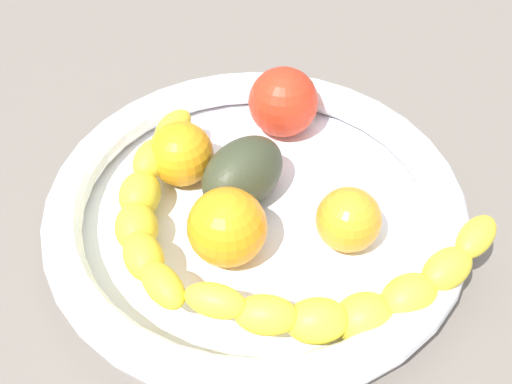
{
  "coord_description": "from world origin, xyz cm",
  "views": [
    {
      "loc": [
        24.37,
        -24.92,
        44.59
      ],
      "look_at": [
        0.0,
        0.0,
        7.75
      ],
      "focal_mm": 41.5,
      "sensor_mm": 36.0,
      "label": 1
    }
  ],
  "objects_px": {
    "banana_draped_right": "(148,205)",
    "avocado_dark": "(243,173)",
    "fruit_bowl": "(256,209)",
    "tomato_red": "(283,102)",
    "orange_mid_left": "(348,220)",
    "banana_draped_left": "(361,298)",
    "orange_front": "(227,227)",
    "orange_mid_right": "(181,154)"
  },
  "relations": [
    {
      "from": "banana_draped_right",
      "to": "orange_front",
      "type": "height_order",
      "value": "orange_front"
    },
    {
      "from": "banana_draped_left",
      "to": "orange_front",
      "type": "height_order",
      "value": "orange_front"
    },
    {
      "from": "avocado_dark",
      "to": "banana_draped_left",
      "type": "bearing_deg",
      "value": -11.68
    },
    {
      "from": "tomato_red",
      "to": "orange_front",
      "type": "bearing_deg",
      "value": -63.1
    },
    {
      "from": "orange_front",
      "to": "banana_draped_left",
      "type": "bearing_deg",
      "value": 11.11
    },
    {
      "from": "orange_front",
      "to": "orange_mid_left",
      "type": "xyz_separation_m",
      "value": [
        0.06,
        0.08,
        -0.01
      ]
    },
    {
      "from": "banana_draped_left",
      "to": "fruit_bowl",
      "type": "bearing_deg",
      "value": 169.93
    },
    {
      "from": "banana_draped_left",
      "to": "banana_draped_right",
      "type": "xyz_separation_m",
      "value": [
        -0.18,
        -0.05,
        -0.0
      ]
    },
    {
      "from": "fruit_bowl",
      "to": "tomato_red",
      "type": "bearing_deg",
      "value": 121.48
    },
    {
      "from": "orange_mid_left",
      "to": "tomato_red",
      "type": "distance_m",
      "value": 0.16
    },
    {
      "from": "banana_draped_left",
      "to": "banana_draped_right",
      "type": "height_order",
      "value": "banana_draped_left"
    },
    {
      "from": "orange_front",
      "to": "orange_mid_right",
      "type": "xyz_separation_m",
      "value": [
        -0.1,
        0.03,
        -0.0
      ]
    },
    {
      "from": "orange_front",
      "to": "tomato_red",
      "type": "xyz_separation_m",
      "value": [
        -0.08,
        0.15,
        0.0
      ]
    },
    {
      "from": "orange_front",
      "to": "tomato_red",
      "type": "bearing_deg",
      "value": 116.9
    },
    {
      "from": "banana_draped_left",
      "to": "tomato_red",
      "type": "distance_m",
      "value": 0.23
    },
    {
      "from": "orange_front",
      "to": "orange_mid_right",
      "type": "relative_size",
      "value": 1.09
    },
    {
      "from": "avocado_dark",
      "to": "fruit_bowl",
      "type": "bearing_deg",
      "value": -19.76
    },
    {
      "from": "banana_draped_left",
      "to": "orange_front",
      "type": "bearing_deg",
      "value": -168.89
    },
    {
      "from": "banana_draped_right",
      "to": "orange_mid_right",
      "type": "distance_m",
      "value": 0.07
    },
    {
      "from": "tomato_red",
      "to": "banana_draped_right",
      "type": "bearing_deg",
      "value": -87.3
    },
    {
      "from": "orange_mid_left",
      "to": "avocado_dark",
      "type": "relative_size",
      "value": 0.64
    },
    {
      "from": "orange_mid_left",
      "to": "tomato_red",
      "type": "bearing_deg",
      "value": 152.95
    },
    {
      "from": "banana_draped_right",
      "to": "avocado_dark",
      "type": "relative_size",
      "value": 2.01
    },
    {
      "from": "orange_front",
      "to": "orange_mid_left",
      "type": "bearing_deg",
      "value": 51.56
    },
    {
      "from": "fruit_bowl",
      "to": "orange_front",
      "type": "distance_m",
      "value": 0.05
    },
    {
      "from": "orange_front",
      "to": "tomato_red",
      "type": "distance_m",
      "value": 0.17
    },
    {
      "from": "fruit_bowl",
      "to": "avocado_dark",
      "type": "bearing_deg",
      "value": 160.24
    },
    {
      "from": "fruit_bowl",
      "to": "banana_draped_left",
      "type": "relative_size",
      "value": 1.61
    },
    {
      "from": "orange_mid_right",
      "to": "banana_draped_right",
      "type": "bearing_deg",
      "value": -65.47
    },
    {
      "from": "banana_draped_right",
      "to": "orange_mid_right",
      "type": "xyz_separation_m",
      "value": [
        -0.03,
        0.06,
        0.0
      ]
    },
    {
      "from": "fruit_bowl",
      "to": "tomato_red",
      "type": "height_order",
      "value": "tomato_red"
    },
    {
      "from": "orange_mid_left",
      "to": "banana_draped_right",
      "type": "bearing_deg",
      "value": -140.55
    },
    {
      "from": "fruit_bowl",
      "to": "avocado_dark",
      "type": "distance_m",
      "value": 0.03
    },
    {
      "from": "banana_draped_right",
      "to": "orange_front",
      "type": "relative_size",
      "value": 2.64
    },
    {
      "from": "fruit_bowl",
      "to": "orange_front",
      "type": "relative_size",
      "value": 5.58
    },
    {
      "from": "orange_mid_right",
      "to": "avocado_dark",
      "type": "height_order",
      "value": "same"
    },
    {
      "from": "orange_front",
      "to": "avocado_dark",
      "type": "height_order",
      "value": "orange_front"
    },
    {
      "from": "fruit_bowl",
      "to": "orange_mid_right",
      "type": "xyz_separation_m",
      "value": [
        -0.08,
        -0.01,
        0.02
      ]
    },
    {
      "from": "banana_draped_right",
      "to": "avocado_dark",
      "type": "xyz_separation_m",
      "value": [
        0.03,
        0.08,
        0.0
      ]
    },
    {
      "from": "banana_draped_right",
      "to": "tomato_red",
      "type": "distance_m",
      "value": 0.18
    },
    {
      "from": "tomato_red",
      "to": "banana_draped_left",
      "type": "bearing_deg",
      "value": -33.2
    },
    {
      "from": "banana_draped_right",
      "to": "orange_mid_left",
      "type": "relative_size",
      "value": 3.14
    }
  ]
}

